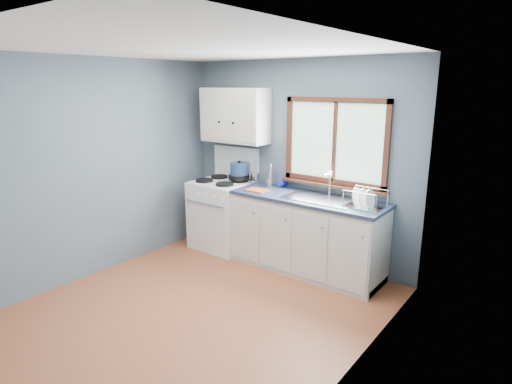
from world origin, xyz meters
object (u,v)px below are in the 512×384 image
Objects in this scene: skillet at (239,177)px; stockpot at (239,171)px; utensil_crock at (255,178)px; gas_range at (223,212)px; thermos at (270,175)px; dish_rack at (364,202)px; base_cabinets at (306,238)px; sink at (321,204)px.

skillet is 0.09m from stockpot.
stockpot is 0.24m from utensil_crock.
thermos is (0.66, 0.17, 0.58)m from gas_range.
gas_range is at bearing -137.69° from stockpot.
gas_range is 3.34× the size of dish_rack.
stockpot is at bearing 173.22° from base_cabinets.
skillet is 1.43× the size of thermos.
utensil_crock is at bearing 167.80° from base_cabinets.
sink is (1.49, 0.02, 0.37)m from gas_range.
gas_range reaches higher than base_cabinets.
gas_range reaches higher than utensil_crock.
utensil_crock is at bearing 169.72° from sink.
base_cabinets is at bearing 0.82° from gas_range.
stockpot is at bearing 178.10° from dish_rack.
stockpot reaches higher than dish_rack.
base_cabinets is 1.27m from skillet.
sink is at bearing -178.68° from dish_rack.
sink reaches higher than stockpot.
base_cabinets is 1.11m from utensil_crock.
thermos is 0.74× the size of dish_rack.
utensil_crock is at bearing 175.25° from dish_rack.
dish_rack is at bearing -7.02° from thermos.
sink is 1.13m from utensil_crock.
stockpot is at bearing -177.81° from thermos.
base_cabinets is 5.68× the size of stockpot.
utensil_crock is (0.38, 0.22, 0.50)m from gas_range.
utensil_crock reaches higher than stockpot.
sink is at bearing 0.71° from gas_range.
skillet is 0.48m from thermos.
sink is 2.38× the size of utensil_crock.
thermos is 1.37m from dish_rack.
utensil_crock reaches higher than base_cabinets.
thermos is at bearing -9.55° from utensil_crock.
base_cabinets is at bearing 179.87° from sink.
stockpot is at bearing 174.13° from sink.
thermos reaches higher than dish_rack.
skillet is at bearing 175.08° from sink.
skillet is at bearing 174.32° from base_cabinets.
dish_rack is (0.52, -0.01, 0.11)m from sink.
stockpot is (-0.01, 0.02, 0.08)m from skillet.
utensil_crock is at bearing 170.45° from thermos.
sink is 2.58× the size of stockpot.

